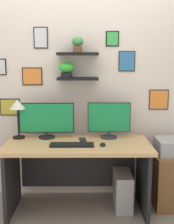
% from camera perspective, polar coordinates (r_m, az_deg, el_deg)
% --- Properties ---
extents(ground_plane, '(8.00, 8.00, 0.00)m').
position_cam_1_polar(ground_plane, '(3.28, -1.84, -18.87)').
color(ground_plane, gray).
extents(back_wall_assembly, '(4.40, 0.24, 2.70)m').
position_cam_1_polar(back_wall_assembly, '(3.32, -1.81, 6.07)').
color(back_wall_assembly, beige).
rests_on(back_wall_assembly, ground).
extents(desk, '(1.51, 0.68, 0.75)m').
position_cam_1_polar(desk, '(3.11, -1.87, -9.72)').
color(desk, tan).
rests_on(desk, ground).
extents(monitor_left, '(0.61, 0.18, 0.39)m').
position_cam_1_polar(monitor_left, '(3.18, -8.05, -1.51)').
color(monitor_left, black).
rests_on(monitor_left, desk).
extents(monitor_right, '(0.47, 0.18, 0.39)m').
position_cam_1_polar(monitor_right, '(3.16, 4.40, -1.52)').
color(monitor_right, '#2D2D33').
rests_on(monitor_right, desk).
extents(keyboard, '(0.44, 0.14, 0.02)m').
position_cam_1_polar(keyboard, '(2.90, -3.03, -6.52)').
color(keyboard, black).
rests_on(keyboard, desk).
extents(computer_mouse, '(0.06, 0.09, 0.03)m').
position_cam_1_polar(computer_mouse, '(2.90, 3.15, -6.45)').
color(computer_mouse, black).
rests_on(computer_mouse, desk).
extents(desk_lamp, '(0.17, 0.17, 0.43)m').
position_cam_1_polar(desk_lamp, '(3.20, -13.60, 0.72)').
color(desk_lamp, black).
rests_on(desk_lamp, desk).
extents(cell_phone, '(0.09, 0.15, 0.01)m').
position_cam_1_polar(cell_phone, '(3.10, -0.90, -5.49)').
color(cell_phone, black).
rests_on(cell_phone, desk).
extents(drawer_cabinet, '(0.44, 0.50, 0.58)m').
position_cam_1_polar(drawer_cabinet, '(3.42, 16.56, -12.64)').
color(drawer_cabinet, brown).
rests_on(drawer_cabinet, ground).
extents(printer, '(0.38, 0.34, 0.17)m').
position_cam_1_polar(printer, '(3.29, 16.89, -6.57)').
color(printer, '#9E9EA3').
rests_on(printer, drawer_cabinet).
extents(computer_tower_right, '(0.18, 0.40, 0.40)m').
position_cam_1_polar(computer_tower_right, '(3.28, 7.07, -15.10)').
color(computer_tower_right, '#99999E').
rests_on(computer_tower_right, ground).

